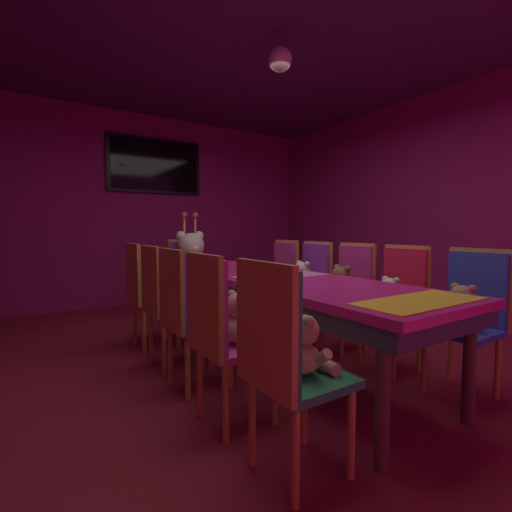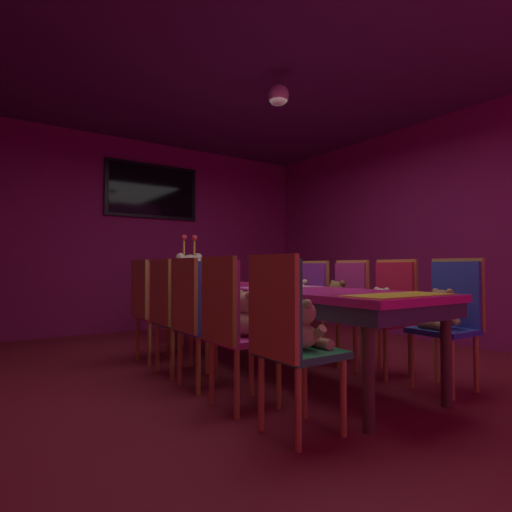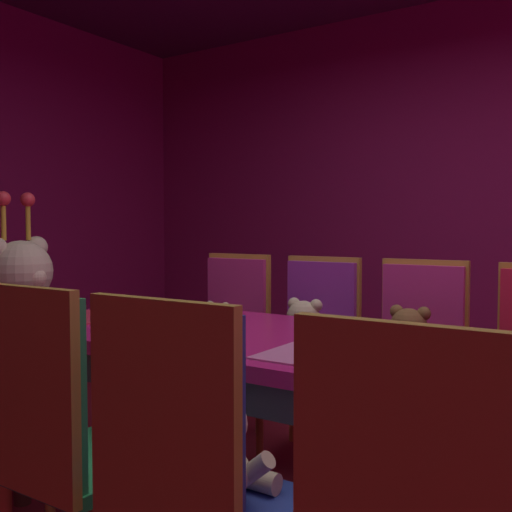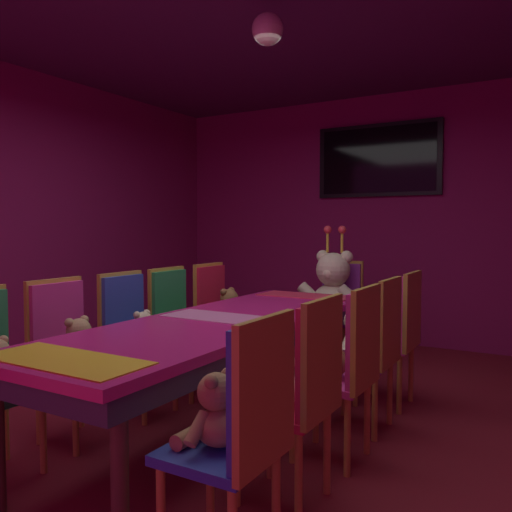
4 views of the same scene
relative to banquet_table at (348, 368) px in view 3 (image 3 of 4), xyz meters
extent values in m
cube|color=#8C1959|center=(2.60, 0.00, 0.74)|extent=(0.12, 6.40, 2.80)
cube|color=#C61E72|center=(0.00, 0.00, 0.06)|extent=(0.90, 2.84, 0.05)
cube|color=#33333F|center=(0.00, 0.00, -0.02)|extent=(0.88, 2.78, 0.10)
cylinder|color=#4C3826|center=(0.38, 1.28, -0.31)|extent=(0.07, 0.07, 0.69)
cylinder|color=#4C3826|center=(-0.38, 1.28, -0.31)|extent=(0.07, 0.07, 0.69)
cube|color=pink|center=(0.00, 0.00, 0.09)|extent=(0.77, 0.32, 0.01)
cube|color=#E52D4C|center=(0.00, 1.21, 0.09)|extent=(0.77, 0.32, 0.01)
cube|color=#CC338C|center=(-0.90, -0.52, 0.05)|extent=(0.05, 0.38, 0.50)
cube|color=gold|center=(-0.92, -0.52, 0.05)|extent=(0.03, 0.41, 0.55)
sphere|color=tan|center=(-0.70, -0.52, 0.02)|extent=(0.15, 0.15, 0.15)
sphere|color=tan|center=(-0.65, -0.52, 0.01)|extent=(0.06, 0.06, 0.06)
sphere|color=tan|center=(-0.72, -0.47, 0.08)|extent=(0.06, 0.06, 0.06)
sphere|color=tan|center=(-0.72, -0.58, 0.08)|extent=(0.06, 0.06, 0.06)
cylinder|color=tan|center=(-0.68, -0.43, -0.10)|extent=(0.05, 0.13, 0.12)
cube|color=#2D47B2|center=(-0.70, 0.03, -0.22)|extent=(0.40, 0.40, 0.04)
cube|color=#2D47B2|center=(-0.88, 0.03, 0.05)|extent=(0.05, 0.38, 0.50)
cube|color=gold|center=(-0.90, 0.03, 0.05)|extent=(0.03, 0.41, 0.55)
ellipsoid|color=beige|center=(-0.70, 0.03, -0.12)|extent=(0.17, 0.17, 0.13)
sphere|color=beige|center=(-0.68, 0.03, 0.00)|extent=(0.13, 0.13, 0.13)
sphere|color=#FDDCAD|center=(-0.64, 0.03, -0.01)|extent=(0.05, 0.05, 0.05)
sphere|color=beige|center=(-0.70, 0.08, 0.05)|extent=(0.05, 0.05, 0.05)
sphere|color=beige|center=(-0.70, -0.02, 0.05)|extent=(0.05, 0.05, 0.05)
cylinder|color=beige|center=(-0.66, 0.11, -0.11)|extent=(0.05, 0.12, 0.11)
cylinder|color=beige|center=(-0.66, -0.05, -0.11)|extent=(0.05, 0.12, 0.11)
cylinder|color=beige|center=(-0.59, 0.07, -0.17)|extent=(0.06, 0.12, 0.06)
cylinder|color=beige|center=(-0.59, -0.02, -0.17)|extent=(0.06, 0.12, 0.06)
cube|color=#268C4C|center=(-0.69, 0.52, -0.22)|extent=(0.40, 0.40, 0.04)
cube|color=#268C4C|center=(-0.87, 0.52, 0.05)|extent=(0.05, 0.38, 0.50)
cube|color=gold|center=(-0.89, 0.52, 0.05)|extent=(0.03, 0.41, 0.55)
cylinder|color=gold|center=(-0.53, 0.68, -0.45)|extent=(0.04, 0.04, 0.42)
cylinder|color=gold|center=(-0.52, 0.92, -0.45)|extent=(0.04, 0.04, 0.42)
cylinder|color=olive|center=(-0.64, 0.98, -0.09)|extent=(0.06, 0.14, 0.13)
cylinder|color=olive|center=(-0.55, 1.13, -0.16)|extent=(0.07, 0.15, 0.07)
cylinder|color=olive|center=(-0.55, 1.02, -0.16)|extent=(0.07, 0.15, 0.07)
cylinder|color=gold|center=(0.85, -0.35, -0.45)|extent=(0.04, 0.04, 0.42)
cylinder|color=gold|center=(0.53, -0.35, -0.45)|extent=(0.04, 0.04, 0.42)
cube|color=#CC338C|center=(0.71, 0.02, -0.22)|extent=(0.40, 0.40, 0.04)
cube|color=#CC338C|center=(0.89, 0.02, 0.05)|extent=(0.05, 0.38, 0.50)
cube|color=gold|center=(0.91, 0.02, 0.05)|extent=(0.03, 0.41, 0.55)
cylinder|color=gold|center=(0.87, 0.18, -0.45)|extent=(0.04, 0.04, 0.42)
cylinder|color=gold|center=(0.87, -0.14, -0.45)|extent=(0.04, 0.04, 0.42)
cylinder|color=gold|center=(0.55, 0.18, -0.45)|extent=(0.04, 0.04, 0.42)
cylinder|color=gold|center=(0.55, -0.14, -0.45)|extent=(0.04, 0.04, 0.42)
ellipsoid|color=brown|center=(0.71, 0.02, -0.11)|extent=(0.20, 0.20, 0.16)
sphere|color=brown|center=(0.69, 0.02, 0.04)|extent=(0.16, 0.16, 0.16)
sphere|color=#99663C|center=(0.64, 0.02, 0.03)|extent=(0.06, 0.06, 0.06)
sphere|color=brown|center=(0.71, -0.04, 0.10)|extent=(0.06, 0.06, 0.06)
sphere|color=brown|center=(0.71, 0.09, 0.10)|extent=(0.06, 0.06, 0.06)
cylinder|color=brown|center=(0.67, -0.08, -0.09)|extent=(0.06, 0.15, 0.14)
cylinder|color=brown|center=(0.67, 0.13, -0.09)|extent=(0.06, 0.15, 0.14)
cylinder|color=brown|center=(0.58, -0.03, -0.16)|extent=(0.07, 0.15, 0.07)
cylinder|color=brown|center=(0.58, 0.08, -0.16)|extent=(0.07, 0.15, 0.07)
cube|color=purple|center=(0.69, 0.54, -0.22)|extent=(0.40, 0.40, 0.04)
cube|color=purple|center=(0.87, 0.54, 0.05)|extent=(0.05, 0.38, 0.50)
cube|color=gold|center=(0.89, 0.54, 0.05)|extent=(0.03, 0.41, 0.55)
cylinder|color=gold|center=(0.85, 0.70, -0.45)|extent=(0.04, 0.04, 0.42)
cylinder|color=gold|center=(0.85, 0.38, -0.45)|extent=(0.04, 0.04, 0.42)
cylinder|color=gold|center=(0.53, 0.70, -0.45)|extent=(0.04, 0.04, 0.42)
cylinder|color=gold|center=(0.53, 0.38, -0.45)|extent=(0.04, 0.04, 0.42)
ellipsoid|color=beige|center=(0.69, 0.54, -0.11)|extent=(0.20, 0.20, 0.16)
sphere|color=beige|center=(0.67, 0.54, 0.04)|extent=(0.16, 0.16, 0.16)
sphere|color=#FDDCAD|center=(0.62, 0.54, 0.03)|extent=(0.06, 0.06, 0.06)
sphere|color=beige|center=(0.69, 0.48, 0.10)|extent=(0.06, 0.06, 0.06)
sphere|color=beige|center=(0.69, 0.61, 0.10)|extent=(0.06, 0.06, 0.06)
cylinder|color=beige|center=(0.65, 0.44, -0.09)|extent=(0.06, 0.14, 0.14)
cylinder|color=beige|center=(0.65, 0.65, -0.09)|extent=(0.06, 0.14, 0.14)
cylinder|color=beige|center=(0.56, 0.49, -0.16)|extent=(0.07, 0.15, 0.07)
cylinder|color=beige|center=(0.56, 0.60, -0.16)|extent=(0.07, 0.15, 0.07)
cube|color=#CC338C|center=(0.70, 1.08, -0.22)|extent=(0.40, 0.40, 0.04)
cube|color=#CC338C|center=(0.88, 1.08, 0.05)|extent=(0.05, 0.38, 0.50)
cube|color=gold|center=(0.90, 1.08, 0.05)|extent=(0.03, 0.41, 0.55)
cylinder|color=gold|center=(0.86, 1.24, -0.45)|extent=(0.04, 0.04, 0.42)
cylinder|color=gold|center=(0.86, 0.92, -0.45)|extent=(0.04, 0.04, 0.42)
cylinder|color=gold|center=(0.54, 1.24, -0.45)|extent=(0.04, 0.04, 0.42)
cylinder|color=gold|center=(0.54, 0.92, -0.45)|extent=(0.04, 0.04, 0.42)
ellipsoid|color=beige|center=(0.70, 1.08, -0.12)|extent=(0.17, 0.17, 0.14)
sphere|color=beige|center=(0.68, 1.08, 0.00)|extent=(0.14, 0.14, 0.14)
sphere|color=#FDDCAD|center=(0.64, 1.08, -0.01)|extent=(0.05, 0.05, 0.05)
sphere|color=beige|center=(0.70, 1.03, 0.05)|extent=(0.05, 0.05, 0.05)
sphere|color=beige|center=(0.70, 1.13, 0.05)|extent=(0.05, 0.05, 0.05)
cylinder|color=beige|center=(0.66, 1.00, -0.11)|extent=(0.05, 0.12, 0.11)
cylinder|color=beige|center=(0.66, 1.17, -0.11)|extent=(0.05, 0.12, 0.11)
cylinder|color=beige|center=(0.59, 1.04, -0.17)|extent=(0.06, 0.13, 0.06)
cylinder|color=beige|center=(0.59, 1.13, -0.17)|extent=(0.06, 0.13, 0.06)
cube|color=purple|center=(0.00, 1.84, -0.22)|extent=(0.40, 0.40, 0.04)
cylinder|color=gold|center=(0.16, 2.00, -0.45)|extent=(0.04, 0.04, 0.42)
cylinder|color=gold|center=(0.16, 1.68, -0.45)|extent=(0.04, 0.04, 0.42)
cylinder|color=gold|center=(-0.16, 1.68, -0.45)|extent=(0.04, 0.04, 0.42)
ellipsoid|color=beige|center=(0.00, 1.84, -0.02)|extent=(0.39, 0.39, 0.31)
sphere|color=beige|center=(0.00, 1.80, 0.26)|extent=(0.31, 0.31, 0.31)
sphere|color=#FFF2C8|center=(0.00, 1.70, 0.24)|extent=(0.12, 0.12, 0.12)
sphere|color=beige|center=(0.12, 1.84, 0.38)|extent=(0.12, 0.12, 0.12)
cylinder|color=beige|center=(0.20, 1.76, 0.01)|extent=(0.28, 0.11, 0.26)
cylinder|color=beige|center=(0.10, 1.58, -0.13)|extent=(0.29, 0.13, 0.13)
cylinder|color=beige|center=(-0.10, 1.58, -0.13)|extent=(0.29, 0.13, 0.13)
cylinder|color=gold|center=(0.07, 1.84, 0.52)|extent=(0.03, 0.03, 0.21)
sphere|color=#E5333F|center=(0.07, 1.84, 0.62)|extent=(0.08, 0.08, 0.08)
cylinder|color=gold|center=(-0.07, 1.84, 0.52)|extent=(0.03, 0.03, 0.21)
sphere|color=#E5333F|center=(-0.07, 1.84, 0.62)|extent=(0.08, 0.08, 0.08)
camera|label=1|loc=(-1.74, -2.31, 0.47)|focal=25.57mm
camera|label=2|loc=(-2.22, -2.84, 0.26)|focal=29.22mm
camera|label=3|loc=(-1.84, -0.83, 0.48)|focal=41.41mm
camera|label=4|loc=(1.82, -2.70, 0.65)|focal=36.99mm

